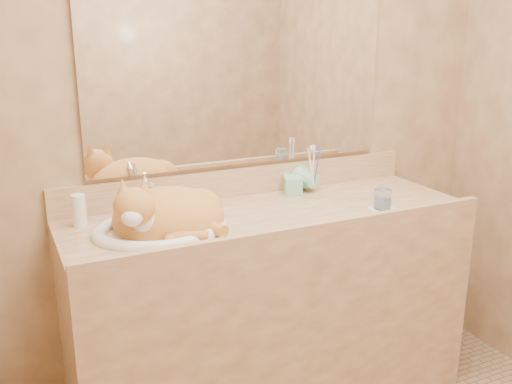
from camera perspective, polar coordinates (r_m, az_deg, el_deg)
name	(u,v)px	position (r m, az deg, el deg)	size (l,w,h in m)	color
wall_back	(241,101)	(2.38, -1.49, 9.06)	(2.40, 0.02, 2.50)	brown
vanity_counter	(270,310)	(2.39, 1.38, -11.74)	(1.60, 0.55, 0.85)	#956943
mirror	(242,67)	(2.36, -1.39, 12.41)	(1.30, 0.02, 0.80)	white
sink_basin	(160,211)	(2.03, -9.58, -1.88)	(0.47, 0.39, 0.15)	white
faucet	(146,196)	(2.20, -10.90, -0.41)	(0.04, 0.11, 0.16)	white
cat	(165,213)	(2.04, -9.10, -2.05)	(0.41, 0.33, 0.22)	#BF732C
soap_dispenser	(295,177)	(2.42, 3.88, 1.47)	(0.07, 0.08, 0.16)	#7FCC9F
toothbrush_cup	(314,182)	(2.47, 5.80, 0.95)	(0.11, 0.11, 0.10)	#7FCC9F
toothbrushes	(314,165)	(2.45, 5.85, 2.72)	(0.04, 0.04, 0.22)	white
saucer	(382,210)	(2.29, 12.50, -1.74)	(0.11, 0.11, 0.01)	white
water_glass	(383,199)	(2.28, 12.56, -0.69)	(0.07, 0.07, 0.08)	silver
lotion_bottle	(79,211)	(2.15, -17.29, -1.79)	(0.05, 0.05, 0.12)	white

